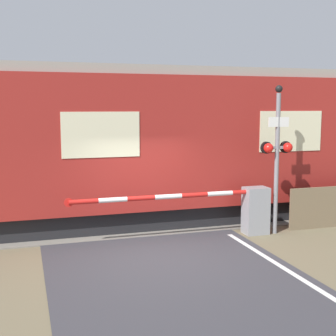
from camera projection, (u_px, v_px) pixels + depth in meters
name	position (u px, v px, depth m)	size (l,w,h in m)	color
ground_plane	(158.00, 256.00, 10.12)	(80.00, 80.00, 0.00)	#6B6047
track_bed	(128.00, 222.00, 12.99)	(36.00, 3.20, 0.13)	slate
train	(264.00, 142.00, 13.95)	(18.61, 2.87, 4.22)	black
crossing_barrier	(243.00, 208.00, 11.69)	(5.04, 0.44, 1.19)	gray
signal_post	(277.00, 151.00, 11.63)	(0.84, 0.26, 3.72)	gray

